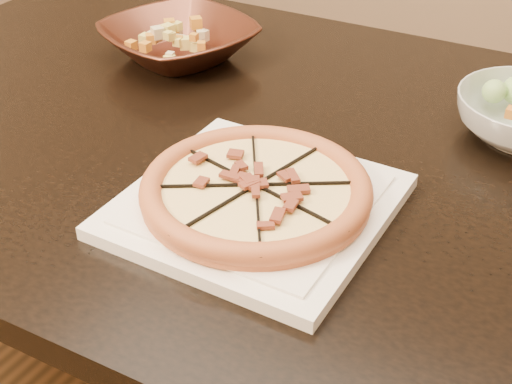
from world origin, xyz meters
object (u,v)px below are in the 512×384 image
(dining_table, at_px, (257,183))
(pizza, at_px, (256,189))
(plate, at_px, (256,205))
(bronze_bowl, at_px, (179,41))

(dining_table, height_order, pizza, pizza)
(dining_table, relative_size, plate, 4.78)
(pizza, bearing_deg, plate, -31.95)
(pizza, height_order, bronze_bowl, bronze_bowl)
(dining_table, height_order, plate, plate)
(plate, relative_size, bronze_bowl, 1.24)
(dining_table, bearing_deg, plate, -59.03)
(pizza, bearing_deg, dining_table, 120.96)
(dining_table, distance_m, bronze_bowl, 0.33)
(plate, height_order, pizza, pizza)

